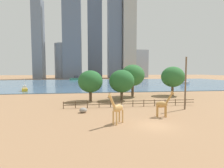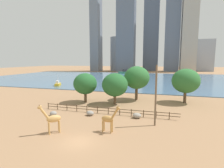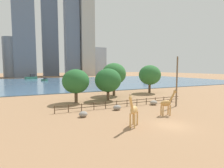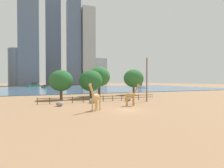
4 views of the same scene
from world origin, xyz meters
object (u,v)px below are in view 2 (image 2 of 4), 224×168
(boulder_near_fence, at_px, (53,113))
(boat_tug, at_px, (124,72))
(tree_left_small, at_px, (115,85))
(boat_ferry, at_px, (58,84))
(giraffe_tall, at_px, (52,119))
(boulder_small, at_px, (90,113))
(utility_pole, at_px, (156,96))
(tree_right_tall, at_px, (186,81))
(tree_left_large, at_px, (85,84))
(boat_sailboat, at_px, (128,75))
(giraffe_companion, at_px, (109,119))
(tree_center_broad, at_px, (137,78))
(boulder_by_pole, at_px, (137,116))

(boulder_near_fence, bearing_deg, boat_tug, 94.84)
(tree_left_small, bearing_deg, boat_ferry, 143.59)
(boat_tug, bearing_deg, giraffe_tall, 67.79)
(boulder_near_fence, height_order, boulder_small, boulder_small)
(utility_pole, distance_m, tree_right_tall, 18.32)
(giraffe_tall, relative_size, boat_ferry, 0.89)
(tree_left_large, bearing_deg, boat_sailboat, 92.38)
(boulder_small, distance_m, tree_right_tall, 24.16)
(giraffe_tall, distance_m, tree_left_large, 18.46)
(tree_left_large, distance_m, tree_left_small, 7.34)
(tree_right_tall, relative_size, tree_left_small, 1.13)
(tree_left_small, distance_m, boat_ferry, 36.35)
(tree_left_small, distance_m, boat_sailboat, 70.19)
(tree_right_tall, xyz_separation_m, boat_tug, (-33.13, 84.59, -3.97))
(giraffe_tall, xyz_separation_m, boat_sailboat, (-6.12, 87.49, -1.24))
(giraffe_companion, xyz_separation_m, tree_left_large, (-10.62, 15.54, 2.61))
(giraffe_tall, relative_size, boulder_near_fence, 3.37)
(tree_center_broad, bearing_deg, boulder_small, -112.59)
(boat_ferry, bearing_deg, boat_tug, -30.18)
(boulder_small, distance_m, boat_tug, 101.11)
(boulder_by_pole, xyz_separation_m, tree_left_small, (-6.31, 8.50, 4.08))
(tree_left_small, bearing_deg, giraffe_companion, -78.19)
(tree_left_large, height_order, tree_center_broad, tree_center_broad)
(tree_right_tall, bearing_deg, tree_center_broad, -179.72)
(boulder_small, bearing_deg, boat_tug, 98.61)
(giraffe_tall, xyz_separation_m, utility_pole, (13.59, 6.91, 2.65))
(tree_left_large, distance_m, tree_right_tall, 23.94)
(giraffe_companion, relative_size, boulder_by_pole, 2.61)
(boat_ferry, bearing_deg, boulder_near_fence, -168.65)
(boat_ferry, xyz_separation_m, boat_sailboat, (18.88, 47.88, -0.05))
(boulder_near_fence, bearing_deg, boulder_by_pole, 10.67)
(giraffe_companion, bearing_deg, boulder_small, 137.46)
(giraffe_companion, height_order, boulder_near_fence, giraffe_companion)
(tree_left_small, height_order, boat_tug, tree_left_small)
(boat_sailboat, bearing_deg, tree_center_broad, 161.00)
(tree_center_broad, bearing_deg, tree_right_tall, 0.28)
(tree_center_broad, relative_size, tree_right_tall, 1.06)
(giraffe_tall, bearing_deg, tree_left_large, -123.83)
(giraffe_tall, relative_size, tree_right_tall, 0.53)
(utility_pole, bearing_deg, boat_sailboat, 103.75)
(tree_left_large, height_order, boat_ferry, tree_left_large)
(boulder_small, xyz_separation_m, boat_tug, (-15.14, 99.96, 0.87))
(giraffe_companion, distance_m, tree_right_tall, 25.22)
(boulder_near_fence, height_order, boulder_by_pole, boulder_by_pole)
(giraffe_tall, relative_size, utility_pole, 0.46)
(tree_left_small, xyz_separation_m, boat_ferry, (-29.11, 21.47, -3.65))
(boulder_small, height_order, tree_left_large, tree_left_large)
(utility_pole, xyz_separation_m, boulder_near_fence, (-18.21, -0.10, -4.30))
(giraffe_companion, height_order, utility_pole, utility_pole)
(tree_right_tall, xyz_separation_m, boat_ferry, (-44.90, 15.51, -4.39))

